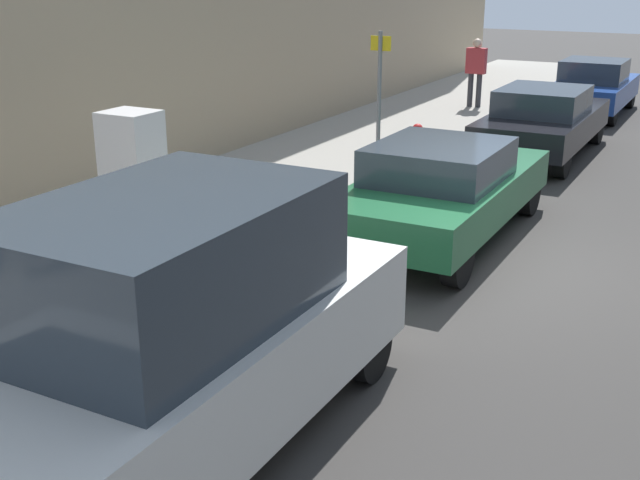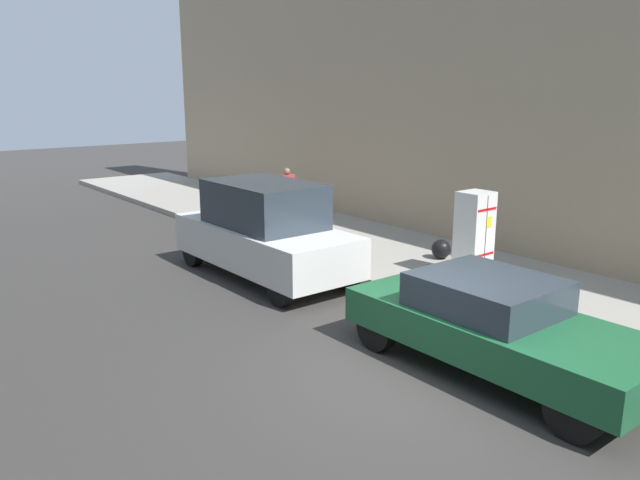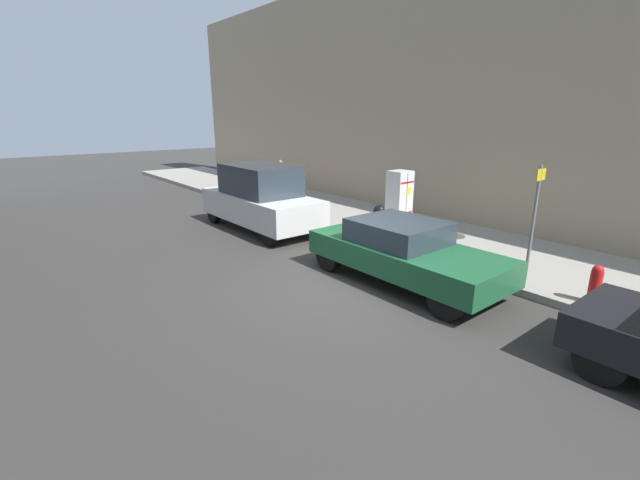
% 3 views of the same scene
% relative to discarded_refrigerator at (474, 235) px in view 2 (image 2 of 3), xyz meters
% --- Properties ---
extents(ground_plane, '(80.00, 80.00, 0.00)m').
position_rel_discarded_refrigerator_xyz_m(ground_plane, '(4.24, 2.18, -1.09)').
color(ground_plane, '#383533').
extents(sidewalk_slab, '(4.13, 44.00, 0.17)m').
position_rel_discarded_refrigerator_xyz_m(sidewalk_slab, '(-0.22, 2.18, -1.00)').
color(sidewalk_slab, '#9E998E').
rests_on(sidewalk_slab, ground).
extents(discarded_refrigerator, '(0.66, 0.60, 1.83)m').
position_rel_discarded_refrigerator_xyz_m(discarded_refrigerator, '(0.00, 0.00, 0.00)').
color(discarded_refrigerator, white).
rests_on(discarded_refrigerator, sidewalk_slab).
extents(manhole_cover, '(0.70, 0.70, 0.02)m').
position_rel_discarded_refrigerator_xyz_m(manhole_cover, '(-0.56, 1.69, -0.91)').
color(manhole_cover, '#47443F').
rests_on(manhole_cover, sidewalk_slab).
extents(trash_bag, '(0.45, 0.45, 0.45)m').
position_rel_discarded_refrigerator_xyz_m(trash_bag, '(-0.61, -1.38, -0.69)').
color(trash_bag, black).
rests_on(trash_bag, sidewalk_slab).
extents(pedestrian_standing_near, '(0.44, 0.22, 1.53)m').
position_rel_discarded_refrigerator_xyz_m(pedestrian_standing_near, '(-0.62, -7.60, -0.05)').
color(pedestrian_standing_near, beige).
rests_on(pedestrian_standing_near, sidewalk_slab).
extents(parked_van_white, '(1.94, 4.75, 2.12)m').
position_rel_discarded_refrigerator_xyz_m(parked_van_white, '(3.12, -3.22, -0.05)').
color(parked_van_white, silver).
rests_on(parked_van_white, ground).
extents(parked_sedan_green, '(1.89, 4.60, 1.41)m').
position_rel_discarded_refrigerator_xyz_m(parked_sedan_green, '(3.12, 2.85, -0.35)').
color(parked_sedan_green, '#1E6038').
rests_on(parked_sedan_green, ground).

